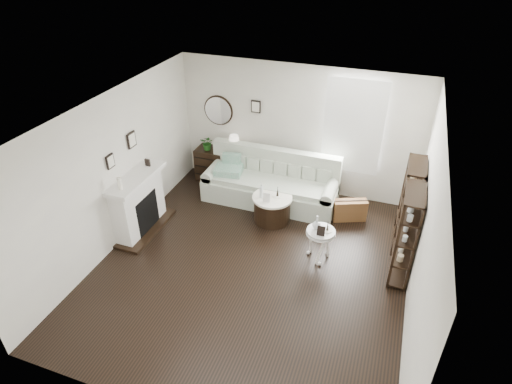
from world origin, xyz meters
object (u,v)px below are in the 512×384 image
at_px(drum_table, 272,208).
at_px(pedestal_table, 321,233).
at_px(dresser, 221,166).
at_px(sofa, 271,185).

relative_size(drum_table, pedestal_table, 1.29).
relative_size(dresser, pedestal_table, 1.86).
relative_size(sofa, drum_table, 3.54).
bearing_deg(drum_table, dresser, 145.00).
bearing_deg(sofa, pedestal_table, -47.76).
height_order(sofa, dresser, sofa).
xyz_separation_m(sofa, pedestal_table, (1.35, -1.49, 0.19)).
xyz_separation_m(drum_table, pedestal_table, (1.11, -0.80, 0.27)).
xyz_separation_m(sofa, dresser, (-1.28, 0.39, 0.02)).
relative_size(sofa, dresser, 2.45).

